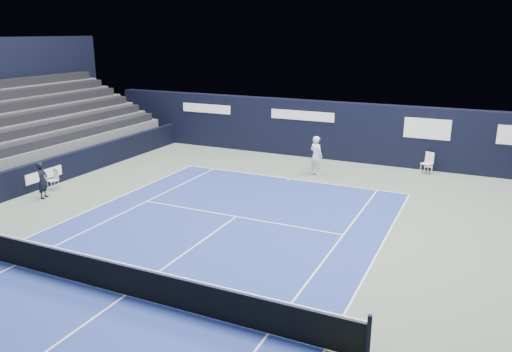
{
  "coord_description": "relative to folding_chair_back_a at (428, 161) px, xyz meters",
  "views": [
    {
      "loc": [
        8.09,
        -9.17,
        6.72
      ],
      "look_at": [
        0.24,
        7.63,
        1.3
      ],
      "focal_mm": 35.0,
      "sensor_mm": 36.0,
      "label": 1
    }
  ],
  "objects": [
    {
      "name": "tennis_player",
      "position": [
        -4.85,
        -2.66,
        0.37
      ],
      "size": [
        0.82,
        0.96,
        1.92
      ],
      "color": "white",
      "rests_on": "ground"
    },
    {
      "name": "line_judge_chair",
      "position": [
        -14.53,
        -9.67,
        -0.07
      ],
      "size": [
        0.49,
        0.48,
        0.91
      ],
      "rotation": [
        0.0,
        0.0,
        -0.27
      ],
      "color": "silver",
      "rests_on": "ground"
    },
    {
      "name": "line_judge",
      "position": [
        -14.01,
        -10.75,
        0.18
      ],
      "size": [
        0.53,
        0.65,
        1.54
      ],
      "primitive_type": "imported",
      "rotation": [
        0.0,
        0.0,
        1.9
      ],
      "color": "black",
      "rests_on": "ground"
    },
    {
      "name": "tennis_net",
      "position": [
        -5.74,
        -15.72,
        -0.08
      ],
      "size": [
        12.9,
        0.1,
        1.1
      ],
      "color": "black",
      "rests_on": "ground"
    },
    {
      "name": "back_sponsor_wall",
      "position": [
        -5.73,
        0.78,
        0.96
      ],
      "size": [
        26.0,
        0.63,
        3.1
      ],
      "color": "black",
      "rests_on": "ground"
    },
    {
      "name": "court_surface",
      "position": [
        -5.74,
        -15.72,
        -0.58
      ],
      "size": [
        10.97,
        23.77,
        0.01
      ],
      "primitive_type": "cube",
      "color": "navy",
      "rests_on": "ground"
    },
    {
      "name": "ground",
      "position": [
        -5.74,
        -13.72,
        -0.59
      ],
      "size": [
        48.0,
        48.0,
        0.0
      ],
      "primitive_type": "plane",
      "color": "#5A6B5E",
      "rests_on": "ground"
    },
    {
      "name": "side_barrier_left",
      "position": [
        -15.24,
        -9.75,
        0.01
      ],
      "size": [
        0.33,
        22.0,
        1.2
      ],
      "color": "black",
      "rests_on": "ground"
    },
    {
      "name": "folding_chair_back_a",
      "position": [
        0.0,
        0.0,
        0.0
      ],
      "size": [
        0.6,
        0.59,
        1.03
      ],
      "rotation": [
        0.0,
        0.0,
        -0.44
      ],
      "color": "white",
      "rests_on": "ground"
    },
    {
      "name": "folding_chair_back_b",
      "position": [
        0.04,
        -0.11,
        -0.12
      ],
      "size": [
        0.4,
        0.39,
        0.82
      ],
      "rotation": [
        0.0,
        0.0,
        0.11
      ],
      "color": "silver",
      "rests_on": "ground"
    },
    {
      "name": "court_markings",
      "position": [
        -5.74,
        -15.72,
        -0.58
      ],
      "size": [
        11.03,
        23.83,
        0.0
      ],
      "color": "white",
      "rests_on": "court_surface"
    }
  ]
}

